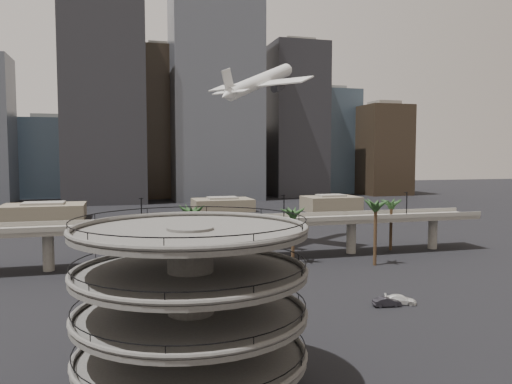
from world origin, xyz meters
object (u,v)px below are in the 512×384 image
object	(u,v)px
overpass	(212,228)
car_c	(400,299)
car_b	(387,302)
car_a	(183,334)
airborne_jet	(260,82)
parking_ramp	(191,294)

from	to	relation	value
overpass	car_c	size ratio (longest dim) A/B	27.13
overpass	car_b	bearing A→B (deg)	-63.38
car_b	car_c	distance (m)	2.83
overpass	car_a	xyz separation A→B (m)	(-11.97, -44.43, -6.65)
overpass	airborne_jet	bearing A→B (deg)	43.45
parking_ramp	car_b	size ratio (longest dim) A/B	5.20
car_c	parking_ramp	bearing A→B (deg)	148.83
car_a	car_c	distance (m)	34.84
parking_ramp	airborne_jet	size ratio (longest dim) A/B	0.85
car_b	car_c	xyz separation A→B (m)	(2.75, 0.67, -0.01)
car_a	car_c	bearing A→B (deg)	-80.46
parking_ramp	overpass	distance (m)	60.46
car_b	car_a	bearing A→B (deg)	106.65
overpass	car_a	size ratio (longest dim) A/B	31.93
overpass	car_b	distance (m)	44.24
parking_ramp	car_a	bearing A→B (deg)	85.97
overpass	car_b	size ratio (longest dim) A/B	30.43
airborne_jet	car_a	xyz separation A→B (m)	(-26.75, -58.43, -40.28)
overpass	airborne_jet	world-z (taller)	airborne_jet
overpass	car_b	world-z (taller)	overpass
parking_ramp	airborne_jet	bearing A→B (deg)	69.17
overpass	car_a	bearing A→B (deg)	-105.08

